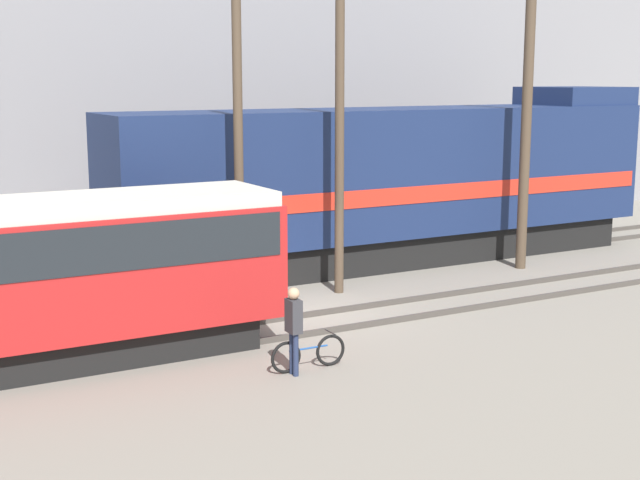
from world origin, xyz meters
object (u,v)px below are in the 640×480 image
utility_pole_right (527,112)px  streetcar (53,271)px  utility_pole_center (340,109)px  utility_pole_left (238,138)px  freight_locomotive (396,182)px  person (294,322)px  bicycle (309,353)px

utility_pole_right → streetcar: bearing=-170.0°
streetcar → utility_pole_center: bearing=17.5°
utility_pole_left → freight_locomotive: bearing=21.7°
person → utility_pole_center: bearing=52.3°
utility_pole_center → freight_locomotive: bearing=35.8°
freight_locomotive → utility_pole_left: bearing=-158.3°
freight_locomotive → bicycle: (-7.26, -7.75, -2.18)m
freight_locomotive → utility_pole_right: utility_pole_right is taller
freight_locomotive → utility_pole_left: size_ratio=2.11×
streetcar → utility_pole_center: 8.89m
bicycle → streetcar: bearing=147.6°
utility_pole_left → utility_pole_right: bearing=0.0°
bicycle → utility_pole_left: bearing=80.4°
freight_locomotive → person: bearing=-134.1°
freight_locomotive → utility_pole_center: (-3.50, -2.53, 2.35)m
utility_pole_right → freight_locomotive: bearing=138.4°
freight_locomotive → streetcar: 12.58m
freight_locomotive → utility_pole_center: size_ratio=1.83×
freight_locomotive → person: freight_locomotive is taller
freight_locomotive → utility_pole_left: 7.06m
freight_locomotive → utility_pole_right: size_ratio=1.90×
person → utility_pole_center: (4.15, 5.36, 3.80)m
streetcar → person: size_ratio=5.23×
person → utility_pole_left: 6.35m
utility_pole_left → utility_pole_right: utility_pole_right is taller
freight_locomotive → utility_pole_left: utility_pole_left is taller
utility_pole_left → utility_pole_right: size_ratio=0.90×
bicycle → utility_pole_left: 6.56m
streetcar → bicycle: bearing=-32.4°
person → utility_pole_left: utility_pole_left is taller
streetcar → person: streetcar is taller
streetcar → person: bearing=-36.4°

